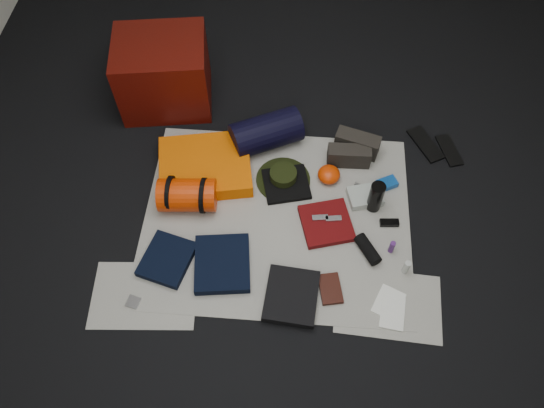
# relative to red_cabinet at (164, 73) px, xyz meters

# --- Properties ---
(floor) EXTENTS (4.50, 4.50, 0.02)m
(floor) POSITION_rel_red_cabinet_xyz_m (0.82, -0.92, -0.25)
(floor) COLOR black
(floor) RESTS_ON ground
(newspaper_mat) EXTENTS (1.60, 1.30, 0.01)m
(newspaper_mat) POSITION_rel_red_cabinet_xyz_m (0.82, -0.92, -0.24)
(newspaper_mat) COLOR #BBBAAD
(newspaper_mat) RESTS_ON floor
(newspaper_sheet_front_left) EXTENTS (0.61, 0.44, 0.00)m
(newspaper_sheet_front_left) POSITION_rel_red_cabinet_xyz_m (0.12, -1.47, -0.24)
(newspaper_sheet_front_left) COLOR #BBBAAD
(newspaper_sheet_front_left) RESTS_ON floor
(newspaper_sheet_front_right) EXTENTS (0.60, 0.43, 0.00)m
(newspaper_sheet_front_right) POSITION_rel_red_cabinet_xyz_m (1.47, -1.42, -0.24)
(newspaper_sheet_front_right) COLOR #BBBAAD
(newspaper_sheet_front_right) RESTS_ON floor
(red_cabinet) EXTENTS (0.65, 0.57, 0.49)m
(red_cabinet) POSITION_rel_red_cabinet_xyz_m (0.00, 0.00, 0.00)
(red_cabinet) COLOR #4A0B05
(red_cabinet) RESTS_ON floor
(sleeping_pad) EXTENTS (0.64, 0.56, 0.10)m
(sleeping_pad) POSITION_rel_red_cabinet_xyz_m (0.35, -0.61, -0.19)
(sleeping_pad) COLOR #F06202
(sleeping_pad) RESTS_ON newspaper_mat
(stuff_sack) EXTENTS (0.36, 0.23, 0.20)m
(stuff_sack) POSITION_rel_red_cabinet_xyz_m (0.28, -0.86, -0.14)
(stuff_sack) COLOR red
(stuff_sack) RESTS_ON newspaper_mat
(sack_strap_left) EXTENTS (0.02, 0.22, 0.22)m
(sack_strap_left) POSITION_rel_red_cabinet_xyz_m (0.18, -0.86, -0.13)
(sack_strap_left) COLOR black
(sack_strap_left) RESTS_ON newspaper_mat
(sack_strap_right) EXTENTS (0.03, 0.22, 0.22)m
(sack_strap_right) POSITION_rel_red_cabinet_xyz_m (0.38, -0.86, -0.13)
(sack_strap_right) COLOR black
(sack_strap_right) RESTS_ON newspaper_mat
(navy_duffel) EXTENTS (0.50, 0.40, 0.23)m
(navy_duffel) POSITION_rel_red_cabinet_xyz_m (0.71, -0.35, -0.12)
(navy_duffel) COLOR black
(navy_duffel) RESTS_ON newspaper_mat
(boonie_brim) EXTENTS (0.45, 0.45, 0.01)m
(boonie_brim) POSITION_rel_red_cabinet_xyz_m (0.84, -0.64, -0.23)
(boonie_brim) COLOR black
(boonie_brim) RESTS_ON newspaper_mat
(boonie_crown) EXTENTS (0.17, 0.17, 0.07)m
(boonie_crown) POSITION_rel_red_cabinet_xyz_m (0.84, -0.64, -0.19)
(boonie_crown) COLOR black
(boonie_crown) RESTS_ON boonie_brim
(hiking_boot_left) EXTENTS (0.27, 0.11, 0.14)m
(hiking_boot_left) POSITION_rel_red_cabinet_xyz_m (1.25, -0.47, -0.17)
(hiking_boot_left) COLOR #28241F
(hiking_boot_left) RESTS_ON newspaper_mat
(hiking_boot_right) EXTENTS (0.30, 0.18, 0.14)m
(hiking_boot_right) POSITION_rel_red_cabinet_xyz_m (1.30, -0.36, -0.17)
(hiking_boot_right) COLOR #28241F
(hiking_boot_right) RESTS_ON newspaper_mat
(flip_flop_left) EXTENTS (0.24, 0.31, 0.02)m
(flip_flop_left) POSITION_rel_red_cabinet_xyz_m (1.77, -0.28, -0.24)
(flip_flop_left) COLOR black
(flip_flop_left) RESTS_ON floor
(flip_flop_right) EXTENTS (0.17, 0.27, 0.01)m
(flip_flop_right) POSITION_rel_red_cabinet_xyz_m (1.92, -0.32, -0.24)
(flip_flop_right) COLOR black
(flip_flop_right) RESTS_ON floor
(trousers_navy_a) EXTENTS (0.33, 0.36, 0.05)m
(trousers_navy_a) POSITION_rel_red_cabinet_xyz_m (0.22, -1.26, -0.22)
(trousers_navy_a) COLOR black
(trousers_navy_a) RESTS_ON newspaper_mat
(trousers_navy_b) EXTENTS (0.35, 0.39, 0.06)m
(trousers_navy_b) POSITION_rel_red_cabinet_xyz_m (0.54, -1.26, -0.21)
(trousers_navy_b) COLOR black
(trousers_navy_b) RESTS_ON newspaper_mat
(trousers_charcoal) EXTENTS (0.31, 0.35, 0.05)m
(trousers_charcoal) POSITION_rel_red_cabinet_xyz_m (0.94, -1.43, -0.21)
(trousers_charcoal) COLOR black
(trousers_charcoal) RESTS_ON newspaper_mat
(black_tshirt) EXTENTS (0.33, 0.32, 0.03)m
(black_tshirt) POSITION_rel_red_cabinet_xyz_m (0.87, -0.68, -0.23)
(black_tshirt) COLOR black
(black_tshirt) RESTS_ON newspaper_mat
(red_shirt) EXTENTS (0.36, 0.36, 0.04)m
(red_shirt) POSITION_rel_red_cabinet_xyz_m (1.12, -0.95, -0.22)
(red_shirt) COLOR #5A090B
(red_shirt) RESTS_ON newspaper_mat
(orange_stuff_sack) EXTENTS (0.14, 0.14, 0.09)m
(orange_stuff_sack) POSITION_rel_red_cabinet_xyz_m (1.13, -0.61, -0.19)
(orange_stuff_sack) COLOR red
(orange_stuff_sack) RESTS_ON newspaper_mat
(first_aid_pouch) EXTENTS (0.24, 0.20, 0.05)m
(first_aid_pouch) POSITION_rel_red_cabinet_xyz_m (1.36, -0.74, -0.21)
(first_aid_pouch) COLOR #9BA39B
(first_aid_pouch) RESTS_ON newspaper_mat
(water_bottle) EXTENTS (0.11, 0.11, 0.22)m
(water_bottle) POSITION_rel_red_cabinet_xyz_m (1.41, -0.79, -0.13)
(water_bottle) COLOR black
(water_bottle) RESTS_ON newspaper_mat
(speaker) EXTENTS (0.16, 0.20, 0.07)m
(speaker) POSITION_rel_red_cabinet_xyz_m (1.36, -1.11, -0.20)
(speaker) COLOR black
(speaker) RESTS_ON newspaper_mat
(compact_camera) EXTENTS (0.11, 0.09, 0.04)m
(compact_camera) POSITION_rel_red_cabinet_xyz_m (1.33, -0.69, -0.22)
(compact_camera) COLOR #B2B1B7
(compact_camera) RESTS_ON newspaper_mat
(cyan_case) EXTENTS (0.15, 0.13, 0.04)m
(cyan_case) POSITION_rel_red_cabinet_xyz_m (1.49, -0.63, -0.22)
(cyan_case) COLOR #0F4592
(cyan_case) RESTS_ON newspaper_mat
(toiletry_purple) EXTENTS (0.04, 0.04, 0.09)m
(toiletry_purple) POSITION_rel_red_cabinet_xyz_m (1.50, -1.09, -0.19)
(toiletry_purple) COLOR #4B2067
(toiletry_purple) RESTS_ON newspaper_mat
(toiletry_clear) EXTENTS (0.05, 0.05, 0.11)m
(toiletry_clear) POSITION_rel_red_cabinet_xyz_m (1.57, -1.22, -0.19)
(toiletry_clear) COLOR #B1B5B0
(toiletry_clear) RESTS_ON newspaper_mat
(paperback_book) EXTENTS (0.15, 0.20, 0.03)m
(paperback_book) POSITION_rel_red_cabinet_xyz_m (1.15, -1.36, -0.23)
(paperback_book) COLOR black
(paperback_book) RESTS_ON newspaper_mat
(map_booklet) EXTENTS (0.15, 0.20, 0.01)m
(map_booklet) POSITION_rel_red_cabinet_xyz_m (1.49, -1.47, -0.23)
(map_booklet) COLOR white
(map_booklet) RESTS_ON newspaper_mat
(map_printout) EXTENTS (0.20, 0.22, 0.01)m
(map_printout) POSITION_rel_red_cabinet_xyz_m (1.48, -1.42, -0.24)
(map_printout) COLOR white
(map_printout) RESTS_ON newspaper_mat
(sunglasses) EXTENTS (0.12, 0.05, 0.03)m
(sunglasses) POSITION_rel_red_cabinet_xyz_m (1.50, -0.91, -0.22)
(sunglasses) COLOR black
(sunglasses) RESTS_ON newspaper_mat
(key_cluster) EXTENTS (0.08, 0.08, 0.01)m
(key_cluster) POSITION_rel_red_cabinet_xyz_m (0.07, -1.52, -0.23)
(key_cluster) COLOR #B2B1B7
(key_cluster) RESTS_ON newspaper_mat
(tape_roll) EXTENTS (0.05, 0.05, 0.04)m
(tape_roll) POSITION_rel_red_cabinet_xyz_m (0.89, -0.65, -0.19)
(tape_roll) COLOR white
(tape_roll) RESTS_ON black_tshirt
(energy_bar_a) EXTENTS (0.10, 0.05, 0.01)m
(energy_bar_a) POSITION_rel_red_cabinet_xyz_m (1.08, -0.93, -0.19)
(energy_bar_a) COLOR #B2B1B7
(energy_bar_a) RESTS_ON red_shirt
(energy_bar_b) EXTENTS (0.10, 0.05, 0.01)m
(energy_bar_b) POSITION_rel_red_cabinet_xyz_m (1.16, -0.93, -0.19)
(energy_bar_b) COLOR #B2B1B7
(energy_bar_b) RESTS_ON red_shirt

